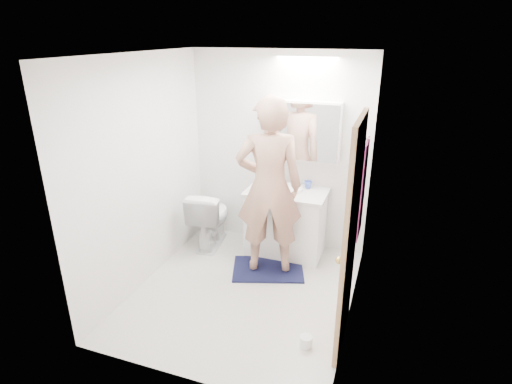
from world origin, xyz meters
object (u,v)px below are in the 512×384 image
at_px(medicine_cabinet, 303,131).
at_px(soap_bottle_a, 270,176).
at_px(person, 269,187).
at_px(soap_bottle_b, 279,179).
at_px(toilet, 210,217).
at_px(toilet_paper_roll, 306,341).
at_px(vanity_cabinet, 286,224).
at_px(toothbrush_cup, 308,185).

height_order(medicine_cabinet, soap_bottle_a, medicine_cabinet).
bearing_deg(person, soap_bottle_b, -101.52).
xyz_separation_m(toilet, toilet_paper_roll, (1.59, -1.43, -0.33)).
distance_m(vanity_cabinet, person, 0.80).
relative_size(toilet, toilet_paper_roll, 6.85).
bearing_deg(soap_bottle_b, medicine_cabinet, 6.59).
relative_size(person, soap_bottle_a, 8.90).
distance_m(toilet, soap_bottle_a, 0.94).
xyz_separation_m(medicine_cabinet, toilet_paper_roll, (0.51, -1.76, -1.45)).
bearing_deg(medicine_cabinet, soap_bottle_b, -173.41).
height_order(soap_bottle_a, soap_bottle_b, soap_bottle_a).
bearing_deg(toilet_paper_roll, medicine_cabinet, 106.10).
relative_size(toilet, person, 0.38).
bearing_deg(vanity_cabinet, toilet_paper_roll, -68.08).
bearing_deg(vanity_cabinet, toothbrush_cup, 36.41).
xyz_separation_m(medicine_cabinet, soap_bottle_b, (-0.26, -0.03, -0.60)).
distance_m(toilet, toilet_paper_roll, 2.16).
xyz_separation_m(medicine_cabinet, person, (-0.19, -0.69, -0.47)).
height_order(toilet, toilet_paper_roll, toilet).
distance_m(medicine_cabinet, toilet_paper_roll, 2.33).
bearing_deg(soap_bottle_a, toothbrush_cup, 1.22).
distance_m(soap_bottle_b, toothbrush_cup, 0.36).
xyz_separation_m(vanity_cabinet, soap_bottle_a, (-0.25, 0.15, 0.54)).
distance_m(person, soap_bottle_b, 0.67).
bearing_deg(soap_bottle_b, person, -83.56).
distance_m(vanity_cabinet, toothbrush_cup, 0.55).
xyz_separation_m(person, soap_bottle_a, (-0.18, 0.63, -0.10)).
xyz_separation_m(vanity_cabinet, person, (-0.07, -0.48, 0.64)).
distance_m(soap_bottle_a, toothbrush_cup, 0.48).
relative_size(toothbrush_cup, toilet_paper_roll, 0.88).
bearing_deg(person, toilet, -40.03).
xyz_separation_m(soap_bottle_b, toothbrush_cup, (0.36, -0.02, -0.03)).
bearing_deg(toilet_paper_roll, toilet, 137.96).
height_order(medicine_cabinet, soap_bottle_b, medicine_cabinet).
distance_m(vanity_cabinet, soap_bottle_b, 0.56).
distance_m(person, soap_bottle_a, 0.66).
bearing_deg(soap_bottle_b, soap_bottle_a, -164.60).
bearing_deg(toilet_paper_roll, soap_bottle_b, 113.95).
height_order(vanity_cabinet, toilet, vanity_cabinet).
bearing_deg(vanity_cabinet, medicine_cabinet, 61.29).
bearing_deg(vanity_cabinet, person, -98.39).
distance_m(vanity_cabinet, toilet_paper_roll, 1.70).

